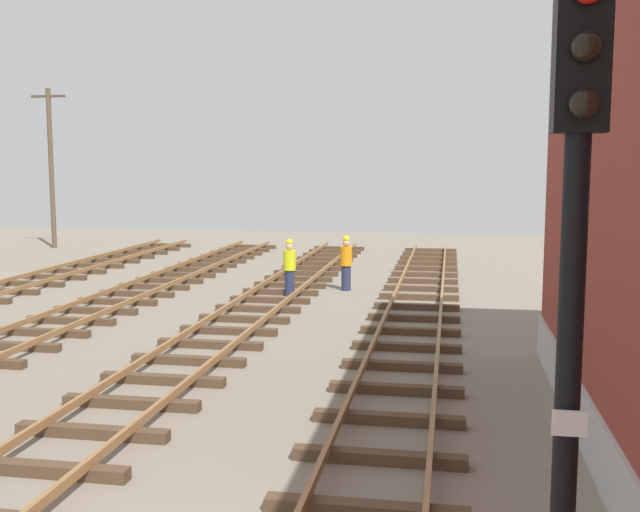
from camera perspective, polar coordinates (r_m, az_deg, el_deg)
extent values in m
cube|color=#4C3826|center=(9.58, 3.54, -18.72)|extent=(2.50, 0.24, 0.18)
cube|color=#4C3826|center=(11.09, 4.53, -15.05)|extent=(2.50, 0.24, 0.18)
cube|color=#4C3826|center=(12.63, 5.26, -12.26)|extent=(2.50, 0.24, 0.18)
cube|color=#4C3826|center=(14.20, 5.81, -10.08)|extent=(2.50, 0.24, 0.18)
cube|color=#4C3826|center=(15.78, 6.25, -8.33)|extent=(2.50, 0.24, 0.18)
cube|color=#4C3826|center=(17.38, 6.60, -6.90)|extent=(2.50, 0.24, 0.18)
cube|color=#4C3826|center=(18.99, 6.90, -5.72)|extent=(2.50, 0.24, 0.18)
cube|color=#4C3826|center=(20.60, 7.15, -4.72)|extent=(2.50, 0.24, 0.18)
cube|color=#4C3826|center=(22.22, 7.36, -3.86)|extent=(2.50, 0.24, 0.18)
cube|color=#4C3826|center=(23.84, 7.54, -3.12)|extent=(2.50, 0.24, 0.18)
cube|color=#4C3826|center=(25.47, 7.70, -2.48)|extent=(2.50, 0.24, 0.18)
cube|color=#4C3826|center=(27.10, 7.83, -1.91)|extent=(2.50, 0.24, 0.18)
cube|color=#4C3826|center=(28.74, 7.96, -1.41)|extent=(2.50, 0.24, 0.18)
cube|color=#4C3826|center=(30.37, 8.07, -0.96)|extent=(2.50, 0.24, 0.18)
cube|color=#4C3826|center=(32.01, 8.17, -0.56)|extent=(2.50, 0.24, 0.18)
cube|color=#4C3826|center=(33.65, 8.25, -0.20)|extent=(2.50, 0.24, 0.18)
cube|color=#4C3826|center=(35.29, 8.34, 0.13)|extent=(2.50, 0.24, 0.18)
cube|color=#4C3826|center=(36.93, 8.41, 0.43)|extent=(2.50, 0.24, 0.18)
cube|color=#4C3826|center=(11.33, -20.39, -14.98)|extent=(2.50, 0.24, 0.18)
cube|color=#4C3826|center=(12.53, -16.95, -12.70)|extent=(2.50, 0.24, 0.18)
cube|color=#4C3826|center=(13.77, -14.17, -10.80)|extent=(2.50, 0.24, 0.18)
cube|color=#4C3826|center=(15.06, -11.88, -9.19)|extent=(2.50, 0.24, 0.18)
cube|color=#4C3826|center=(16.37, -9.97, -7.83)|extent=(2.50, 0.24, 0.18)
cube|color=#4C3826|center=(17.71, -8.36, -6.67)|extent=(2.50, 0.24, 0.18)
cube|color=#4C3826|center=(19.06, -6.98, -5.67)|extent=(2.50, 0.24, 0.18)
cube|color=#4C3826|center=(20.43, -5.79, -4.79)|extent=(2.50, 0.24, 0.18)
cube|color=#4C3826|center=(21.82, -4.75, -4.03)|extent=(2.50, 0.24, 0.18)
cube|color=#4C3826|center=(23.21, -3.84, -3.36)|extent=(2.50, 0.24, 0.18)
cube|color=#4C3826|center=(24.61, -3.03, -2.76)|extent=(2.50, 0.24, 0.18)
cube|color=#4C3826|center=(26.01, -2.31, -2.23)|extent=(2.50, 0.24, 0.18)
cube|color=#4C3826|center=(27.43, -1.66, -1.75)|extent=(2.50, 0.24, 0.18)
cube|color=#4C3826|center=(28.84, -1.08, -1.31)|extent=(2.50, 0.24, 0.18)
cube|color=#4C3826|center=(30.26, -0.55, -0.92)|extent=(2.50, 0.24, 0.18)
cube|color=#4C3826|center=(31.69, -0.07, -0.57)|extent=(2.50, 0.24, 0.18)
cube|color=#4C3826|center=(33.12, 0.37, -0.24)|extent=(2.50, 0.24, 0.18)
cube|color=#4C3826|center=(34.55, 0.77, 0.06)|extent=(2.50, 0.24, 0.18)
cube|color=#4C3826|center=(35.98, 1.14, 0.33)|extent=(2.50, 0.24, 0.18)
cube|color=#4C3826|center=(37.42, 1.48, 0.59)|extent=(2.50, 0.24, 0.18)
cube|color=#4C3826|center=(18.80, -22.57, -6.34)|extent=(2.50, 0.24, 0.18)
cube|color=#4C3826|center=(19.98, -20.37, -5.47)|extent=(2.50, 0.24, 0.18)
cube|color=#4C3826|center=(21.20, -18.43, -4.69)|extent=(2.50, 0.24, 0.18)
cube|color=#4C3826|center=(22.44, -16.70, -4.00)|extent=(2.50, 0.24, 0.18)
cube|color=#4C3826|center=(23.70, -15.16, -3.37)|extent=(2.50, 0.24, 0.18)
cube|color=#4C3826|center=(24.98, -13.78, -2.81)|extent=(2.50, 0.24, 0.18)
cube|color=#4C3826|center=(26.27, -12.53, -2.30)|extent=(2.50, 0.24, 0.18)
cube|color=#4C3826|center=(27.58, -11.40, -1.83)|extent=(2.50, 0.24, 0.18)
cube|color=#4C3826|center=(28.90, -10.38, -1.41)|extent=(2.50, 0.24, 0.18)
cube|color=#4C3826|center=(30.23, -9.44, -1.03)|extent=(2.50, 0.24, 0.18)
cube|color=#4C3826|center=(31.57, -8.58, -0.67)|extent=(2.50, 0.24, 0.18)
cube|color=#4C3826|center=(32.91, -7.80, -0.35)|extent=(2.50, 0.24, 0.18)
cube|color=#4C3826|center=(34.26, -7.07, -0.05)|extent=(2.50, 0.24, 0.18)
cube|color=#4C3826|center=(35.62, -6.41, 0.23)|extent=(2.50, 0.24, 0.18)
cube|color=#4C3826|center=(36.98, -5.79, 0.48)|extent=(2.50, 0.24, 0.18)
cube|color=#4C3826|center=(38.35, -5.21, 0.72)|extent=(2.50, 0.24, 0.18)
cube|color=#4C3826|center=(26.84, -22.92, -2.49)|extent=(2.50, 0.24, 0.18)
cube|color=#4C3826|center=(28.19, -21.16, -1.98)|extent=(2.50, 0.24, 0.18)
cube|color=#4C3826|center=(29.56, -19.55, -1.51)|extent=(2.50, 0.24, 0.18)
cube|color=#4C3826|center=(30.96, -18.09, -1.09)|extent=(2.50, 0.24, 0.18)
cube|color=#4C3826|center=(32.38, -16.76, -0.70)|extent=(2.50, 0.24, 0.18)
cube|color=#4C3826|center=(33.81, -15.54, -0.35)|extent=(2.50, 0.24, 0.18)
cube|color=#4C3826|center=(35.26, -14.42, -0.02)|extent=(2.50, 0.24, 0.18)
cube|color=#4C3826|center=(36.72, -13.39, 0.28)|extent=(2.50, 0.24, 0.18)
cube|color=#4C3826|center=(38.20, -12.44, 0.56)|extent=(2.50, 0.24, 0.18)
cube|color=#4C3826|center=(39.68, -11.56, 0.81)|extent=(2.50, 0.24, 0.18)
cylinder|color=black|center=(5.82, 18.17, -13.63)|extent=(0.18, 0.18, 4.45)
cube|color=black|center=(5.52, 19.30, 14.55)|extent=(0.36, 0.24, 1.10)
sphere|color=black|center=(5.34, 19.62, 14.80)|extent=(0.20, 0.20, 0.20)
sphere|color=black|center=(5.30, 19.46, 10.88)|extent=(0.20, 0.20, 0.20)
cube|color=white|center=(5.62, 18.47, -11.99)|extent=(0.24, 0.03, 0.18)
cube|color=#B2B2AD|center=(9.64, 22.11, -16.73)|extent=(0.08, 16.78, 0.90)
cylinder|color=brown|center=(40.48, -19.77, 6.24)|extent=(0.24, 0.24, 8.05)
cube|color=#4C3D2D|center=(40.62, -19.99, 11.36)|extent=(1.80, 0.12, 0.12)
cylinder|color=#262D4C|center=(25.40, 2.00, -1.68)|extent=(0.32, 0.32, 0.85)
cylinder|color=orange|center=(25.30, 2.01, 0.00)|extent=(0.40, 0.40, 0.65)
sphere|color=tan|center=(25.25, 2.01, 1.00)|extent=(0.24, 0.24, 0.24)
sphere|color=yellow|center=(25.24, 2.01, 1.32)|extent=(0.22, 0.22, 0.22)
cylinder|color=#262D4C|center=(24.32, -2.33, -2.07)|extent=(0.32, 0.32, 0.85)
cylinder|color=yellow|center=(24.21, -2.34, -0.32)|extent=(0.40, 0.40, 0.65)
sphere|color=tan|center=(24.16, -2.34, 0.73)|extent=(0.24, 0.24, 0.24)
sphere|color=yellow|center=(24.14, -2.35, 1.06)|extent=(0.22, 0.22, 0.22)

